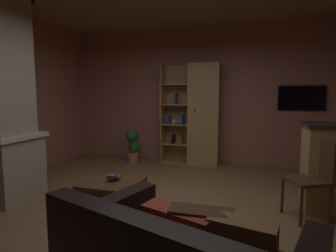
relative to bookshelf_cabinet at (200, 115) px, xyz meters
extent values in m
cube|color=olive|center=(-0.04, -2.62, -1.04)|extent=(5.74, 5.73, 0.02)
cube|color=#AD7060|center=(-0.04, 0.27, 0.39)|extent=(5.86, 0.06, 2.85)
cube|color=white|center=(-0.61, 0.24, 0.28)|extent=(0.71, 0.01, 0.85)
cube|color=tan|center=(-2.36, -2.63, -0.61)|extent=(0.89, 0.74, 0.85)
cube|color=tan|center=(0.08, -0.01, 0.01)|extent=(0.62, 0.38, 2.09)
cube|color=tan|center=(-0.52, 0.17, 0.01)|extent=(0.58, 0.02, 2.09)
cube|color=tan|center=(-0.79, -0.01, 0.01)|extent=(0.02, 0.38, 2.09)
sphere|color=black|center=(-0.07, -0.21, 0.11)|extent=(0.04, 0.04, 0.04)
cube|color=tan|center=(-0.52, -0.01, -1.02)|extent=(0.58, 0.38, 0.02)
cube|color=tan|center=(-0.52, -0.01, -0.62)|extent=(0.58, 0.38, 0.02)
cube|color=tan|center=(-0.52, -0.01, -0.20)|extent=(0.58, 0.38, 0.02)
cube|color=tan|center=(-0.52, -0.01, 0.22)|extent=(0.58, 0.38, 0.02)
cube|color=tan|center=(-0.52, -0.01, 0.64)|extent=(0.58, 0.38, 0.02)
cube|color=#2D4C8C|center=(-0.36, -0.06, -0.09)|extent=(0.05, 0.23, 0.20)
cube|color=brown|center=(-0.36, -0.06, -0.53)|extent=(0.03, 0.23, 0.16)
cube|color=black|center=(-0.56, -0.06, -0.51)|extent=(0.04, 0.23, 0.19)
cube|color=#2D4C8C|center=(-0.51, -0.06, 0.35)|extent=(0.05, 0.23, 0.24)
cube|color=#2D4C8C|center=(-0.65, -0.06, -0.09)|extent=(0.04, 0.23, 0.19)
sphere|color=beige|center=(-0.56, -0.01, -0.15)|extent=(0.10, 0.10, 0.10)
cube|color=black|center=(-0.03, -3.78, -0.70)|extent=(0.43, 0.92, 0.67)
cube|color=brown|center=(0.68, -3.98, -0.47)|extent=(0.39, 0.17, 0.41)
cube|color=#AD3D2D|center=(0.53, -3.99, -0.48)|extent=(0.49, 0.30, 0.39)
cube|color=#4C331E|center=(-0.54, -2.81, -0.60)|extent=(0.65, 0.59, 0.05)
cube|color=#4C331E|center=(-0.54, -2.81, -0.67)|extent=(0.58, 0.53, 0.08)
cube|color=#4C331E|center=(-0.82, -3.06, -0.83)|extent=(0.07, 0.07, 0.41)
cube|color=#4C331E|center=(-0.26, -3.06, -0.83)|extent=(0.07, 0.07, 0.41)
cube|color=#4C331E|center=(-0.82, -2.55, -0.83)|extent=(0.07, 0.07, 0.41)
cube|color=#4C331E|center=(-0.26, -2.55, -0.83)|extent=(0.07, 0.07, 0.41)
cube|color=gold|center=(-0.58, -2.73, -0.56)|extent=(0.14, 0.12, 0.03)
cube|color=#B22D2D|center=(-0.53, -2.75, -0.54)|extent=(0.11, 0.11, 0.02)
cube|color=#2D4C8C|center=(-0.54, -2.81, -0.51)|extent=(0.12, 0.11, 0.03)
cube|color=#4C331E|center=(1.61, -2.15, -0.57)|extent=(0.56, 0.56, 0.04)
cube|color=#4C331E|center=(1.79, -2.07, -0.33)|extent=(0.21, 0.38, 0.44)
cylinder|color=#4C331E|center=(1.37, -2.07, -0.80)|extent=(0.04, 0.04, 0.46)
cylinder|color=#4C331E|center=(1.53, -2.39, -0.80)|extent=(0.04, 0.04, 0.46)
cylinder|color=#4C331E|center=(1.70, -1.92, -0.80)|extent=(0.04, 0.04, 0.46)
cylinder|color=#4C331E|center=(1.85, -2.24, -0.80)|extent=(0.04, 0.04, 0.46)
cylinder|color=#B77051|center=(-1.39, -0.30, -0.91)|extent=(0.24, 0.24, 0.24)
sphere|color=#235B2D|center=(-1.37, -0.26, -0.70)|extent=(0.24, 0.24, 0.24)
sphere|color=#235B2D|center=(-1.39, -0.26, -0.58)|extent=(0.20, 0.20, 0.20)
sphere|color=#235B2D|center=(-1.40, -0.30, -0.44)|extent=(0.28, 0.28, 0.28)
cube|color=black|center=(1.94, 0.21, 0.36)|extent=(0.85, 0.05, 0.48)
cube|color=black|center=(1.94, 0.19, 0.36)|extent=(0.81, 0.01, 0.44)
cylinder|color=black|center=(-2.06, -2.23, 1.74)|extent=(0.07, 0.07, 0.09)
camera|label=1|loc=(0.91, -5.50, 0.40)|focal=28.62mm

